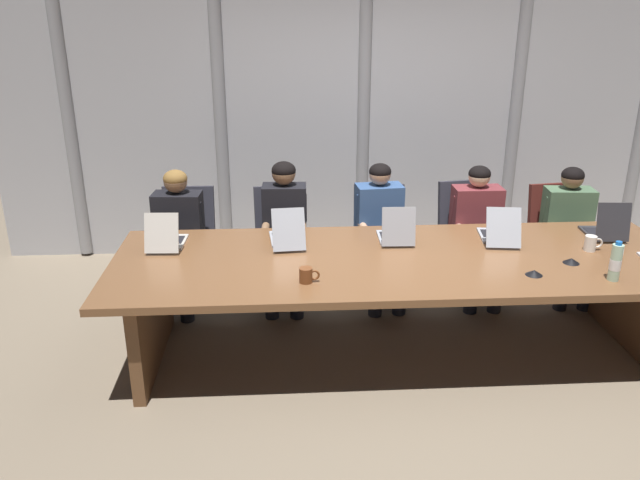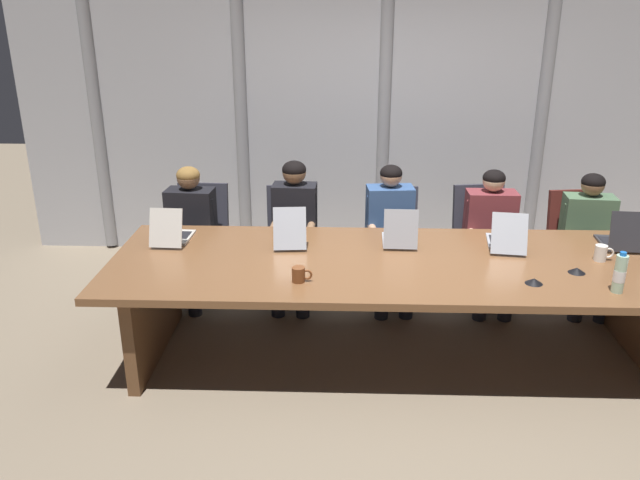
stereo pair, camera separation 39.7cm
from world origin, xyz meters
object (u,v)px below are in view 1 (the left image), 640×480
at_px(laptop_left_mid, 287,236).
at_px(office_chair_left_mid, 283,257).
at_px(person_right_end, 570,226).
at_px(coffee_mug_near, 591,243).
at_px(laptop_left_end, 167,239).
at_px(person_left_end, 177,232).
at_px(water_bottle_primary, 616,263).
at_px(office_chair_center, 380,255).
at_px(conference_mic_left_side, 534,273).
at_px(laptop_right_mid, 498,233).
at_px(conference_mic_middle, 571,261).
at_px(office_chair_right_end, 557,251).
at_px(laptop_center, 396,234).
at_px(coffee_mug_far, 307,275).
at_px(person_right_mid, 478,226).
at_px(office_chair_left_end, 189,259).
at_px(laptop_right_end, 605,230).
at_px(person_left_mid, 284,227).
at_px(office_chair_right_mid, 467,252).
at_px(person_center, 381,227).

height_order(laptop_left_mid, office_chair_left_mid, laptop_left_mid).
bearing_deg(person_right_end, coffee_mug_near, -10.97).
relative_size(laptop_left_end, person_right_end, 0.36).
distance_m(person_left_end, water_bottle_primary, 3.22).
bearing_deg(person_right_end, office_chair_center, -90.87).
bearing_deg(conference_mic_left_side, coffee_mug_near, 35.46).
height_order(laptop_right_mid, water_bottle_primary, laptop_right_mid).
xyz_separation_m(office_chair_left_mid, conference_mic_middle, (1.93, -1.21, 0.41)).
distance_m(laptop_right_mid, conference_mic_middle, 0.58).
relative_size(office_chair_right_end, water_bottle_primary, 3.47).
relative_size(laptop_left_mid, office_chair_right_end, 0.51).
height_order(laptop_left_mid, laptop_center, laptop_left_mid).
xyz_separation_m(laptop_left_mid, conference_mic_left_side, (1.58, -0.67, -0.04)).
bearing_deg(laptop_center, laptop_right_mid, -89.63).
bearing_deg(laptop_left_mid, person_left_end, 52.96).
bearing_deg(office_chair_left_mid, laptop_left_mid, -4.08).
bearing_deg(person_right_end, laptop_right_mid, -49.35).
relative_size(water_bottle_primary, coffee_mug_far, 2.01).
relative_size(person_left_end, person_right_mid, 1.00).
height_order(laptop_right_mid, person_right_end, person_right_end).
distance_m(laptop_right_mid, office_chair_left_end, 2.54).
distance_m(laptop_center, office_chair_left_end, 1.84).
relative_size(office_chair_left_mid, person_left_end, 0.81).
bearing_deg(laptop_center, coffee_mug_far, 136.82).
xyz_separation_m(person_right_end, conference_mic_middle, (-0.47, -1.05, 0.13)).
distance_m(water_bottle_primary, conference_mic_middle, 0.33).
relative_size(laptop_center, coffee_mug_near, 2.76).
bearing_deg(laptop_left_mid, office_chair_left_mid, -2.09).
relative_size(laptop_right_end, office_chair_center, 0.41).
bearing_deg(person_left_mid, water_bottle_primary, 59.61).
relative_size(laptop_left_end, person_right_mid, 0.36).
distance_m(laptop_left_end, coffee_mug_far, 1.19).
xyz_separation_m(office_chair_right_end, person_right_mid, (-0.78, -0.16, 0.30)).
relative_size(office_chair_left_mid, person_right_end, 0.83).
relative_size(office_chair_center, office_chair_right_mid, 0.98).
distance_m(laptop_right_end, conference_mic_middle, 0.66).
xyz_separation_m(office_chair_right_end, conference_mic_middle, (-0.47, -1.21, 0.42)).
bearing_deg(person_left_end, office_chair_center, 99.40).
relative_size(laptop_left_mid, laptop_center, 1.27).
bearing_deg(water_bottle_primary, conference_mic_middle, 116.38).
relative_size(laptop_right_end, person_center, 0.32).
height_order(office_chair_center, coffee_mug_far, office_chair_center).
bearing_deg(person_left_end, person_right_mid, 94.06).
xyz_separation_m(conference_mic_left_side, conference_mic_middle, (0.33, 0.18, 0.00)).
height_order(water_bottle_primary, coffee_mug_near, water_bottle_primary).
height_order(office_chair_left_mid, person_left_end, person_left_end).
xyz_separation_m(laptop_right_mid, person_right_mid, (0.04, 0.59, -0.16)).
xyz_separation_m(person_left_mid, person_right_end, (2.39, -0.00, -0.04)).
bearing_deg(laptop_center, office_chair_left_mid, 50.31).
relative_size(office_chair_left_mid, office_chair_right_mid, 0.98).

